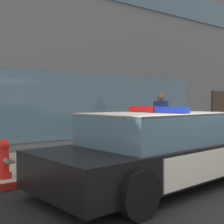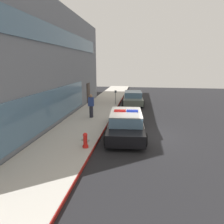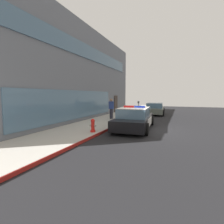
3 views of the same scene
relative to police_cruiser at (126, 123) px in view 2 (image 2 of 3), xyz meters
The scene contains 9 objects.
ground 0.98m from the police_cruiser, 89.36° to the right, with size 48.00×48.00×0.00m, color black.
sidewalk 2.97m from the police_cruiser, 89.84° to the left, with size 48.00×3.14×0.15m, color #B2ADA3.
curb_red_paint 1.46m from the police_cruiser, 89.66° to the left, with size 28.80×0.04×0.14m, color maroon.
storefront_building 9.66m from the police_cruiser, 72.94° to the left, with size 19.55×8.43×7.87m.
police_cruiser is the anchor object (origin of this frame).
fire_hydrant 2.99m from the police_cruiser, 145.25° to the left, with size 0.34×0.39×0.73m.
car_down_street 8.90m from the police_cruiser, ahead, with size 4.48×2.28×1.29m.
pedestrian_on_sidewalk 3.97m from the police_cruiser, 44.28° to the left, with size 0.30×0.42×1.71m.
parking_meter 8.15m from the police_cruiser, 11.55° to the left, with size 0.12×0.18×1.34m.
Camera 2 is at (-10.80, -0.08, 3.98)m, focal length 31.52 mm.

